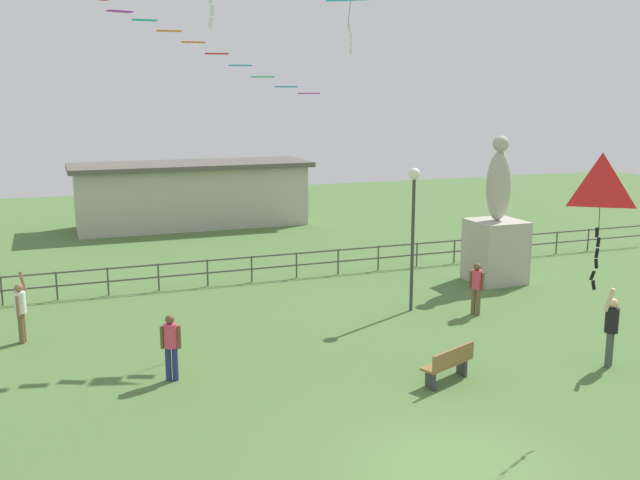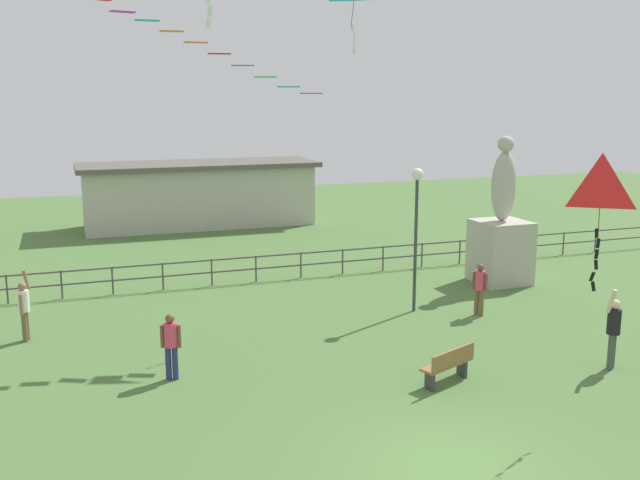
{
  "view_description": "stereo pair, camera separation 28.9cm",
  "coord_description": "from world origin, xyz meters",
  "px_view_note": "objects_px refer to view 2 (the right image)",
  "views": [
    {
      "loc": [
        -6.42,
        -10.08,
        6.53
      ],
      "look_at": [
        -0.59,
        5.32,
        3.21
      ],
      "focal_mm": 40.33,
      "sensor_mm": 36.0,
      "label": 1
    },
    {
      "loc": [
        -6.15,
        -10.18,
        6.53
      ],
      "look_at": [
        -0.59,
        5.32,
        3.21
      ],
      "focal_mm": 40.33,
      "sensor_mm": 36.0,
      "label": 2
    }
  ],
  "objects_px": {
    "statue_monument": "(501,237)",
    "person_3": "(171,342)",
    "person_1": "(24,307)",
    "park_bench": "(449,364)",
    "person_0": "(480,286)",
    "person_4": "(613,328)",
    "lamppost": "(416,208)",
    "kite_1": "(600,186)"
  },
  "relations": [
    {
      "from": "park_bench",
      "to": "person_4",
      "type": "distance_m",
      "value": 4.26
    },
    {
      "from": "lamppost",
      "to": "person_0",
      "type": "distance_m",
      "value": 3.01
    },
    {
      "from": "statue_monument",
      "to": "person_4",
      "type": "relative_size",
      "value": 2.54
    },
    {
      "from": "statue_monument",
      "to": "person_3",
      "type": "height_order",
      "value": "statue_monument"
    },
    {
      "from": "person_1",
      "to": "person_4",
      "type": "bearing_deg",
      "value": -27.28
    },
    {
      "from": "kite_1",
      "to": "person_4",
      "type": "bearing_deg",
      "value": 37.86
    },
    {
      "from": "person_0",
      "to": "lamppost",
      "type": "bearing_deg",
      "value": 146.15
    },
    {
      "from": "statue_monument",
      "to": "person_1",
      "type": "relative_size",
      "value": 2.69
    },
    {
      "from": "statue_monument",
      "to": "person_4",
      "type": "distance_m",
      "value": 8.3
    },
    {
      "from": "park_bench",
      "to": "person_0",
      "type": "xyz_separation_m",
      "value": [
        3.47,
        4.28,
        0.46
      ]
    },
    {
      "from": "person_4",
      "to": "kite_1",
      "type": "relative_size",
      "value": 0.74
    },
    {
      "from": "statue_monument",
      "to": "kite_1",
      "type": "height_order",
      "value": "kite_1"
    },
    {
      "from": "lamppost",
      "to": "person_3",
      "type": "height_order",
      "value": "lamppost"
    },
    {
      "from": "person_3",
      "to": "kite_1",
      "type": "relative_size",
      "value": 0.58
    },
    {
      "from": "lamppost",
      "to": "person_3",
      "type": "bearing_deg",
      "value": -159.12
    },
    {
      "from": "lamppost",
      "to": "kite_1",
      "type": "height_order",
      "value": "kite_1"
    },
    {
      "from": "lamppost",
      "to": "person_3",
      "type": "relative_size",
      "value": 2.77
    },
    {
      "from": "person_0",
      "to": "person_3",
      "type": "relative_size",
      "value": 1.01
    },
    {
      "from": "statue_monument",
      "to": "lamppost",
      "type": "relative_size",
      "value": 1.17
    },
    {
      "from": "statue_monument",
      "to": "person_0",
      "type": "distance_m",
      "value": 4.34
    },
    {
      "from": "statue_monument",
      "to": "park_bench",
      "type": "xyz_separation_m",
      "value": [
        -6.31,
        -7.48,
        -1.17
      ]
    },
    {
      "from": "park_bench",
      "to": "person_4",
      "type": "bearing_deg",
      "value": -7.02
    },
    {
      "from": "person_0",
      "to": "person_4",
      "type": "xyz_separation_m",
      "value": [
        0.72,
        -4.8,
        0.1
      ]
    },
    {
      "from": "park_bench",
      "to": "person_4",
      "type": "xyz_separation_m",
      "value": [
        4.19,
        -0.52,
        0.56
      ]
    },
    {
      "from": "person_3",
      "to": "kite_1",
      "type": "xyz_separation_m",
      "value": [
        7.93,
        -4.64,
        3.85
      ]
    },
    {
      "from": "statue_monument",
      "to": "park_bench",
      "type": "height_order",
      "value": "statue_monument"
    },
    {
      "from": "person_1",
      "to": "person_3",
      "type": "height_order",
      "value": "person_1"
    },
    {
      "from": "park_bench",
      "to": "kite_1",
      "type": "relative_size",
      "value": 0.56
    },
    {
      "from": "statue_monument",
      "to": "person_4",
      "type": "bearing_deg",
      "value": -104.84
    },
    {
      "from": "person_0",
      "to": "person_1",
      "type": "distance_m",
      "value": 12.96
    },
    {
      "from": "park_bench",
      "to": "person_4",
      "type": "relative_size",
      "value": 0.76
    },
    {
      "from": "lamppost",
      "to": "statue_monument",
      "type": "bearing_deg",
      "value": 25.35
    },
    {
      "from": "person_0",
      "to": "person_4",
      "type": "height_order",
      "value": "person_4"
    },
    {
      "from": "lamppost",
      "to": "park_bench",
      "type": "bearing_deg",
      "value": -109.01
    },
    {
      "from": "person_0",
      "to": "person_4",
      "type": "bearing_deg",
      "value": -81.51
    },
    {
      "from": "person_3",
      "to": "person_1",
      "type": "bearing_deg",
      "value": 129.36
    },
    {
      "from": "statue_monument",
      "to": "lamppost",
      "type": "bearing_deg",
      "value": -154.65
    },
    {
      "from": "person_3",
      "to": "lamppost",
      "type": "bearing_deg",
      "value": 20.88
    },
    {
      "from": "statue_monument",
      "to": "person_4",
      "type": "height_order",
      "value": "statue_monument"
    },
    {
      "from": "statue_monument",
      "to": "person_0",
      "type": "height_order",
      "value": "statue_monument"
    },
    {
      "from": "person_0",
      "to": "person_1",
      "type": "height_order",
      "value": "person_1"
    },
    {
      "from": "park_bench",
      "to": "person_0",
      "type": "relative_size",
      "value": 0.96
    }
  ]
}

